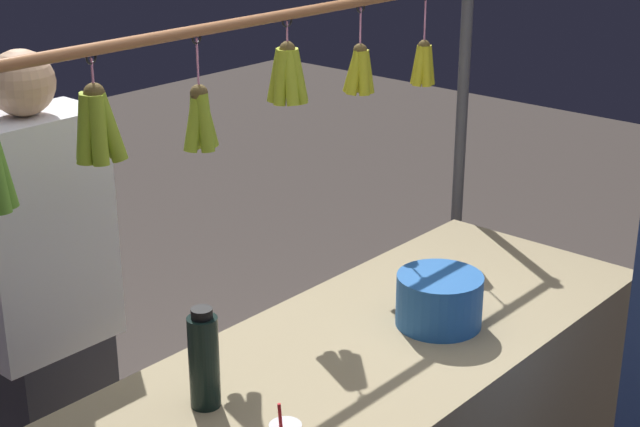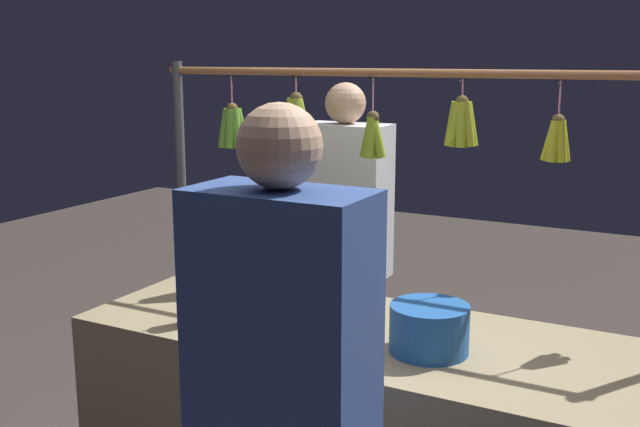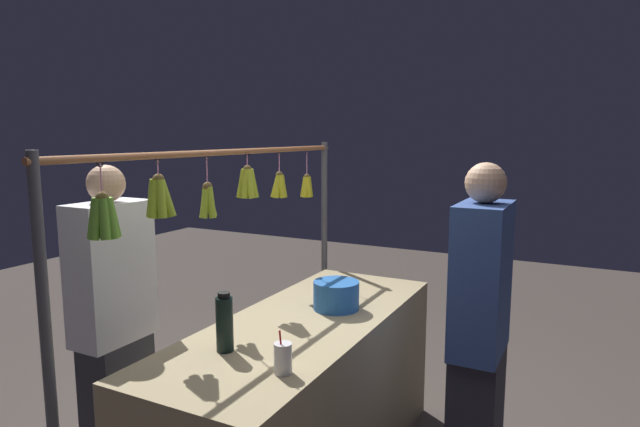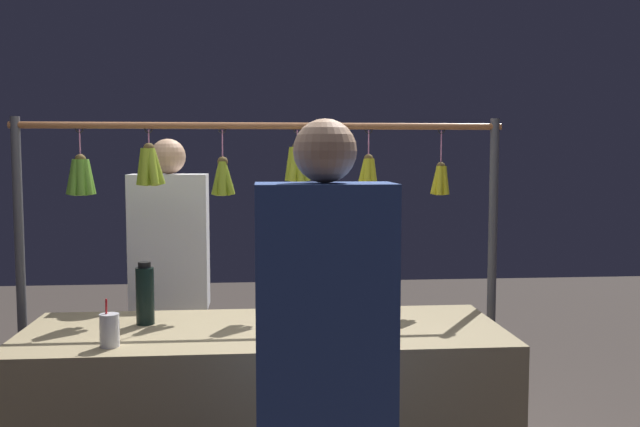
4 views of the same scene
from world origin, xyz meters
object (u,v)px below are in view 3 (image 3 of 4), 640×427
(water_bottle, at_px, (225,323))
(vendor_person, at_px, (115,333))
(drink_cup, at_px, (283,358))
(blue_bucket, at_px, (336,295))
(customer_person, at_px, (478,345))

(water_bottle, bearing_deg, vendor_person, -91.30)
(water_bottle, bearing_deg, drink_cup, 77.40)
(blue_bucket, relative_size, vendor_person, 0.15)
(customer_person, bearing_deg, water_bottle, -54.98)
(drink_cup, relative_size, customer_person, 0.11)
(blue_bucket, distance_m, drink_cup, 0.86)
(water_bottle, relative_size, customer_person, 0.16)
(drink_cup, distance_m, customer_person, 1.01)
(blue_bucket, distance_m, customer_person, 0.81)
(blue_bucket, xyz_separation_m, drink_cup, (0.85, 0.16, -0.01))
(vendor_person, height_order, customer_person, customer_person)
(vendor_person, relative_size, customer_person, 0.99)
(blue_bucket, height_order, drink_cup, drink_cup)
(water_bottle, distance_m, vendor_person, 0.75)
(vendor_person, bearing_deg, drink_cup, 84.93)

